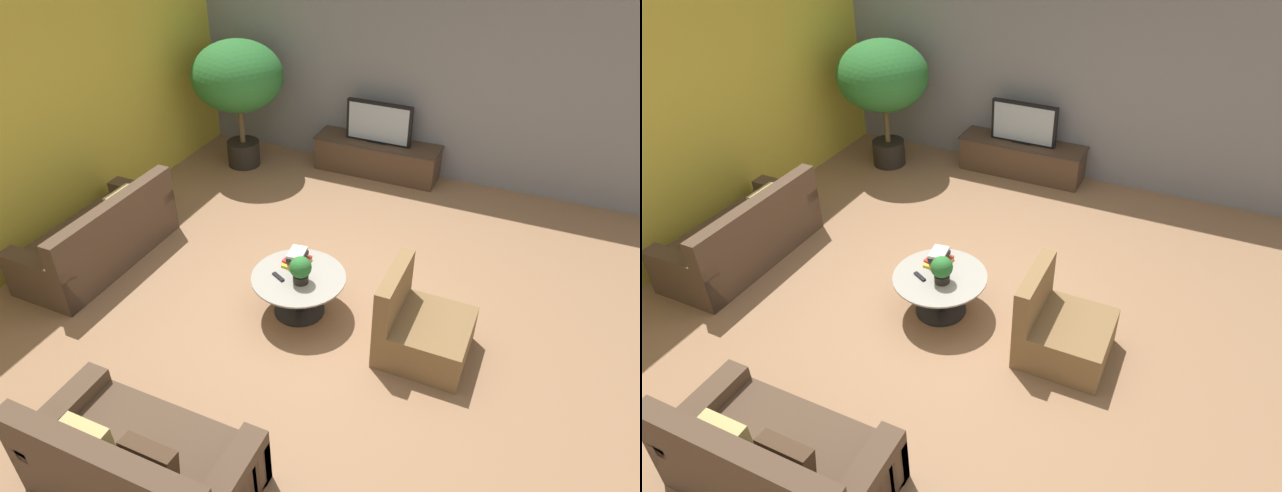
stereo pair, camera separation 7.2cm
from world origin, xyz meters
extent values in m
plane|color=#8C6647|center=(0.00, 0.00, 0.00)|extent=(24.00, 24.00, 0.00)
cube|color=slate|center=(0.00, 3.26, 1.50)|extent=(7.40, 0.12, 3.00)
cube|color=gold|center=(-3.26, 0.20, 1.50)|extent=(0.12, 7.40, 3.00)
cube|color=#473323|center=(-0.37, 2.94, 0.25)|extent=(1.77, 0.48, 0.49)
cube|color=#2D2823|center=(-0.37, 2.94, 0.48)|extent=(1.80, 0.50, 0.02)
cube|color=black|center=(-0.37, 2.94, 0.78)|extent=(0.94, 0.08, 0.57)
cube|color=#99A8B7|center=(-0.37, 2.90, 0.78)|extent=(0.86, 0.00, 0.52)
cube|color=black|center=(-0.37, 2.94, 0.51)|extent=(0.28, 0.13, 0.02)
cylinder|color=black|center=(-0.09, -0.25, 0.01)|extent=(0.52, 0.52, 0.02)
cylinder|color=black|center=(-0.09, -0.25, 0.21)|extent=(0.10, 0.10, 0.43)
cylinder|color=gray|center=(-0.09, -0.25, 0.44)|extent=(0.94, 0.94, 0.02)
cube|color=#4C3828|center=(-2.57, -0.36, 0.21)|extent=(0.84, 1.85, 0.42)
cube|color=#4C3828|center=(-2.23, -0.36, 0.63)|extent=(0.16, 1.85, 0.42)
cube|color=#4C3828|center=(-2.57, 0.46, 0.27)|extent=(0.84, 0.20, 0.54)
cube|color=#4C3828|center=(-2.57, -1.19, 0.27)|extent=(0.84, 0.20, 0.54)
cube|color=tan|center=(-2.39, -0.05, 0.59)|extent=(0.15, 0.39, 0.36)
cube|color=orange|center=(-2.39, -0.68, 0.58)|extent=(0.14, 0.35, 0.32)
cube|color=#4C3828|center=(-0.27, -2.46, 0.21)|extent=(1.63, 0.84, 0.42)
cube|color=#4C3828|center=(-0.27, -2.80, 0.63)|extent=(1.63, 0.16, 0.42)
cube|color=#4C3828|center=(-0.98, -2.46, 0.27)|extent=(0.20, 0.84, 0.54)
cube|color=#422D1E|center=(-0.01, -2.64, 0.60)|extent=(0.40, 0.17, 0.37)
cube|color=tan|center=(-0.53, -2.64, 0.58)|extent=(0.36, 0.13, 0.33)
cube|color=brown|center=(1.23, -0.31, 0.20)|extent=(0.80, 0.76, 0.40)
cube|color=brown|center=(0.90, -0.31, 0.63)|extent=(0.14, 0.76, 0.46)
cylinder|color=black|center=(-2.28, 2.41, 0.18)|extent=(0.47, 0.47, 0.37)
cylinder|color=brown|center=(-2.28, 2.41, 0.62)|extent=(0.08, 0.08, 0.50)
ellipsoid|color=#286B2D|center=(-2.28, 2.41, 1.34)|extent=(1.27, 1.27, 0.95)
cylinder|color=black|center=(-0.03, -0.32, 0.49)|extent=(0.15, 0.15, 0.08)
sphere|color=#286B2D|center=(-0.03, -0.32, 0.62)|extent=(0.22, 0.22, 0.22)
cube|color=gold|center=(-0.19, -0.07, 0.46)|extent=(0.24, 0.27, 0.03)
cube|color=#A32823|center=(-0.20, -0.04, 0.48)|extent=(0.25, 0.26, 0.02)
cube|color=#2D4C84|center=(-0.20, -0.06, 0.51)|extent=(0.16, 0.19, 0.03)
cube|color=#232326|center=(-0.18, -0.07, 0.55)|extent=(0.18, 0.22, 0.04)
cube|color=beige|center=(-0.19, -0.06, 0.58)|extent=(0.18, 0.24, 0.03)
cube|color=black|center=(-0.26, -0.35, 0.46)|extent=(0.16, 0.11, 0.02)
camera|label=1|loc=(1.91, -4.21, 3.91)|focal=32.00mm
camera|label=2|loc=(1.97, -4.18, 3.91)|focal=32.00mm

